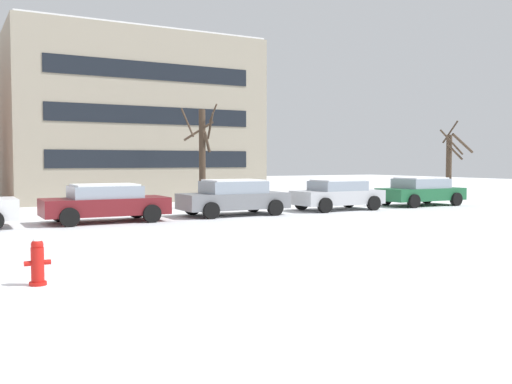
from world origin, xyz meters
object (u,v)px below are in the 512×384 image
object	(u,v)px
parked_car_gray	(233,197)
parked_car_green	(421,191)
fire_hydrant	(37,261)
parked_car_maroon	(105,202)
parked_car_silver	(337,194)

from	to	relation	value
parked_car_gray	parked_car_green	world-z (taller)	parked_car_gray
fire_hydrant	parked_car_green	xyz separation A→B (m)	(18.86, 10.01, 0.29)
fire_hydrant	parked_car_gray	bearing A→B (deg)	48.73
parked_car_green	parked_car_maroon	bearing A→B (deg)	-178.86
parked_car_silver	parked_car_green	size ratio (longest dim) A/B	0.94
parked_car_gray	parked_car_green	distance (m)	10.22
parked_car_green	parked_car_silver	bearing A→B (deg)	-178.28
parked_car_gray	fire_hydrant	bearing A→B (deg)	-131.27
fire_hydrant	parked_car_silver	xyz separation A→B (m)	(13.75, 9.85, 0.28)
fire_hydrant	parked_car_green	bearing A→B (deg)	27.95
fire_hydrant	parked_car_silver	size ratio (longest dim) A/B	0.21
parked_car_silver	parked_car_green	world-z (taller)	parked_car_green
parked_car_gray	parked_car_silver	size ratio (longest dim) A/B	1.07
fire_hydrant	parked_car_silver	world-z (taller)	parked_car_silver
fire_hydrant	parked_car_gray	distance (m)	13.11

